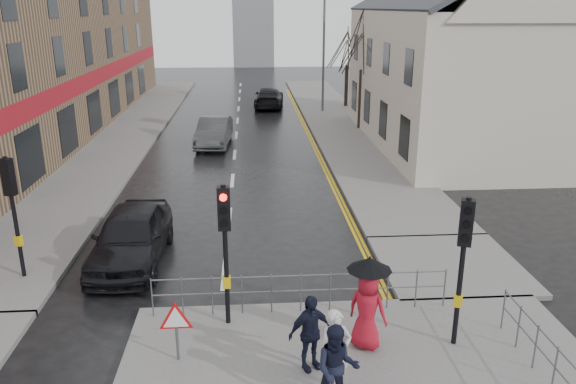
{
  "coord_description": "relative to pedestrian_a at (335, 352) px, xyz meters",
  "views": [
    {
      "loc": [
        0.81,
        -11.44,
        7.21
      ],
      "look_at": [
        1.92,
        4.66,
        1.86
      ],
      "focal_mm": 35.0,
      "sensor_mm": 36.0,
      "label": 1
    }
  ],
  "objects": [
    {
      "name": "pavement_bridge_right",
      "position": [
        4.17,
        5.41,
        -0.93
      ],
      "size": [
        4.0,
        4.2,
        0.14
      ],
      "primitive_type": "cube",
      "color": "#605E5B",
      "rests_on": "ground"
    },
    {
      "name": "pedestrian_d",
      "position": [
        -0.41,
        0.74,
        -0.04
      ],
      "size": [
        1.04,
        0.76,
        1.64
      ],
      "primitive_type": "imported",
      "rotation": [
        0.0,
        0.0,
        0.43
      ],
      "color": "black",
      "rests_on": "near_pavement"
    },
    {
      "name": "traffic_signal_near_left",
      "position": [
        -2.13,
        2.6,
        1.46
      ],
      "size": [
        0.28,
        0.27,
        3.4
      ],
      "color": "black",
      "rests_on": "near_pavement"
    },
    {
      "name": "street_lamp",
      "position": [
        3.49,
        30.41,
        3.71
      ],
      "size": [
        1.83,
        0.25,
        8.0
      ],
      "color": "#595B5E",
      "rests_on": "right_pavement"
    },
    {
      "name": "tree_far",
      "position": [
        5.67,
        32.41,
        3.43
      ],
      "size": [
        2.4,
        2.4,
        5.64
      ],
      "color": "#2F241A",
      "rests_on": "right_pavement"
    },
    {
      "name": "ground",
      "position": [
        -2.33,
        2.41,
        -1.0
      ],
      "size": [
        120.0,
        120.0,
        0.0
      ],
      "primitive_type": "plane",
      "color": "black",
      "rests_on": "ground"
    },
    {
      "name": "building_left_terrace",
      "position": [
        -14.33,
        24.41,
        4.0
      ],
      "size": [
        8.0,
        42.0,
        10.0
      ],
      "primitive_type": "cube",
      "color": "#7E6348",
      "rests_on": "ground"
    },
    {
      "name": "traffic_signal_far_left",
      "position": [
        -7.83,
        5.41,
        1.46
      ],
      "size": [
        0.34,
        0.33,
        3.4
      ],
      "color": "black",
      "rests_on": "left_pavement"
    },
    {
      "name": "tree_near",
      "position": [
        5.17,
        24.41,
        4.14
      ],
      "size": [
        2.4,
        2.4,
        6.58
      ],
      "color": "#2F241A",
      "rests_on": "right_pavement"
    },
    {
      "name": "guard_railing_front",
      "position": [
        -0.38,
        3.01,
        -0.14
      ],
      "size": [
        7.14,
        0.04,
        1.0
      ],
      "color": "#595B5E",
      "rests_on": "near_pavement"
    },
    {
      "name": "car_parked",
      "position": [
        -5.06,
        6.41,
        -0.18
      ],
      "size": [
        2.05,
        4.85,
        1.64
      ],
      "primitive_type": "imported",
      "rotation": [
        0.0,
        0.0,
        -0.02
      ],
      "color": "black",
      "rests_on": "ground"
    },
    {
      "name": "right_pavement",
      "position": [
        4.17,
        27.41,
        -0.93
      ],
      "size": [
        4.0,
        40.0,
        0.14
      ],
      "primitive_type": "cube",
      "color": "#605E5B",
      "rests_on": "ground"
    },
    {
      "name": "guard_railing_side",
      "position": [
        4.17,
        -0.34,
        -0.15
      ],
      "size": [
        0.04,
        4.54,
        1.0
      ],
      "color": "#595B5E",
      "rests_on": "near_pavement"
    },
    {
      "name": "car_mid",
      "position": [
        -3.46,
        20.96,
        -0.25
      ],
      "size": [
        1.94,
        4.66,
        1.5
      ],
      "primitive_type": "imported",
      "rotation": [
        0.0,
        0.0,
        -0.08
      ],
      "color": "#474B4C",
      "rests_on": "ground"
    },
    {
      "name": "traffic_signal_near_right",
      "position": [
        2.87,
        1.4,
        1.46
      ],
      "size": [
        0.34,
        0.33,
        3.4
      ],
      "color": "black",
      "rests_on": "near_pavement"
    },
    {
      "name": "building_right_cream",
      "position": [
        9.67,
        20.41,
        3.78
      ],
      "size": [
        9.0,
        16.4,
        10.1
      ],
      "color": "beige",
      "rests_on": "ground"
    },
    {
      "name": "pedestrian_a",
      "position": [
        0.0,
        0.0,
        0.0
      ],
      "size": [
        0.69,
        0.51,
        1.71
      ],
      "primitive_type": "imported",
      "rotation": [
        0.0,
        0.0,
        0.17
      ],
      "color": "silver",
      "rests_on": "near_pavement"
    },
    {
      "name": "left_pavement",
      "position": [
        -8.83,
        25.41,
        -0.93
      ],
      "size": [
        4.0,
        44.0,
        0.14
      ],
      "primitive_type": "cube",
      "color": "#605E5B",
      "rests_on": "ground"
    },
    {
      "name": "car_far",
      "position": [
        -0.04,
        32.92,
        -0.26
      ],
      "size": [
        2.47,
        5.2,
        1.46
      ],
      "primitive_type": "imported",
      "rotation": [
        0.0,
        0.0,
        3.06
      ],
      "color": "black",
      "rests_on": "ground"
    },
    {
      "name": "warning_sign",
      "position": [
        -3.13,
        1.2,
        0.05
      ],
      "size": [
        0.8,
        0.07,
        1.35
      ],
      "color": "#595B5E",
      "rests_on": "near_pavement"
    },
    {
      "name": "pedestrian_with_umbrella",
      "position": [
        0.9,
        1.42,
        0.28
      ],
      "size": [
        1.04,
        0.96,
        2.12
      ],
      "color": "#AB1325",
      "rests_on": "near_pavement"
    },
    {
      "name": "pedestrian_b",
      "position": [
        -0.04,
        -0.5,
        -0.0
      ],
      "size": [
        0.89,
        0.72,
        1.7
      ],
      "primitive_type": "imported",
      "rotation": [
        0.0,
        0.0,
        -0.1
      ],
      "color": "black",
      "rests_on": "near_pavement"
    }
  ]
}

